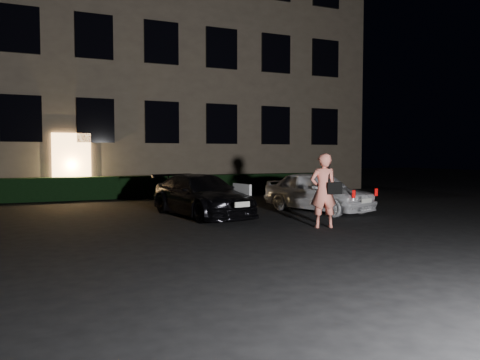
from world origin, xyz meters
name	(u,v)px	position (x,y,z in m)	size (l,w,h in m)	color
ground	(297,241)	(0.00, 0.00, 0.00)	(80.00, 80.00, 0.00)	black
building	(142,65)	(0.00, 14.99, 6.00)	(20.00, 8.11, 12.00)	brown
hedge	(165,186)	(0.00, 10.50, 0.42)	(15.00, 0.70, 0.85)	black
sedan	(202,195)	(-0.53, 4.29, 0.57)	(2.25, 4.13, 1.14)	black
hatch	(318,191)	(2.94, 3.89, 0.60)	(2.34, 3.77, 1.20)	white
man	(324,191)	(1.39, 1.21, 0.86)	(0.72, 0.56, 1.71)	#FF8670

